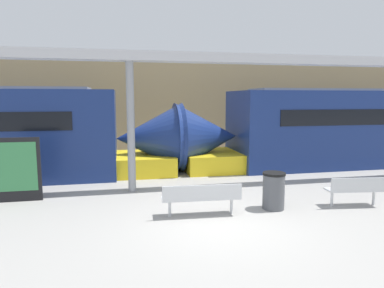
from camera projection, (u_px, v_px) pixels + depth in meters
ground_plane at (221, 224)px, 7.68m from camera, size 60.00×60.00×0.00m
station_wall at (163, 104)px, 17.47m from camera, size 56.00×0.20×5.00m
train_left at (381, 128)px, 14.98m from camera, size 18.09×2.93×3.20m
bench_near at (202, 196)px, 8.14m from camera, size 1.92×0.54×0.80m
bench_far at (355, 188)px, 8.88m from camera, size 1.48×0.61×0.80m
trash_bin at (274, 191)px, 8.71m from camera, size 0.58×0.58×0.95m
poster_board at (17, 170)px, 9.27m from camera, size 1.24×0.07×1.77m
support_column_near at (131, 128)px, 10.15m from camera, size 0.23×0.23×3.88m
canopy_beam at (129, 56)px, 9.87m from camera, size 28.00×0.60×0.28m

